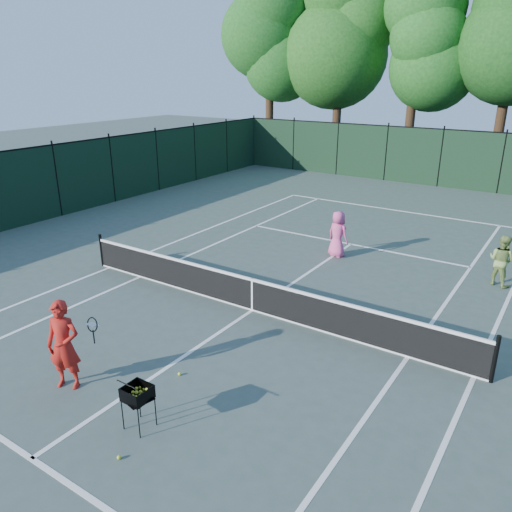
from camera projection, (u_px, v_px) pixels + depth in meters
The scene contains 20 objects.
ground at pixel (252, 310), 13.06m from camera, with size 90.00×90.00×0.00m, color #414F47.
sideline_doubles_left at pixel (110, 268), 15.90m from camera, with size 0.10×23.77×0.01m, color white.
sideline_doubles_right at pixel (474, 377), 10.22m from camera, with size 0.10×23.77×0.01m, color white.
sideline_singles_left at pixel (140, 277), 15.19m from camera, with size 0.10×23.77×0.01m, color white.
sideline_singles_right at pixel (408, 357), 10.93m from camera, with size 0.10×23.77×0.01m, color white.
baseline_far at pixel (400, 211), 22.34m from camera, with size 10.97×0.10×0.01m, color white.
service_line_near at pixel (31, 459), 8.06m from camera, with size 8.23×0.10×0.01m, color white.
service_line_far at pixel (351, 244), 18.06m from camera, with size 8.23×0.10×0.01m, color white.
center_service_line at pixel (252, 310), 13.06m from camera, with size 0.10×12.80×0.01m, color white.
tennis_net at pixel (252, 294), 12.89m from camera, with size 11.69×0.09×1.06m.
fence_far at pixel (440, 159), 26.60m from camera, with size 24.00×0.05×3.00m, color black.
tree_0 at pixel (270, 35), 33.75m from camera, with size 6.40×6.40×13.14m.
tree_1 at pixel (342, 24), 31.36m from camera, with size 6.80×6.80×13.98m.
tree_2 at pixel (419, 37), 28.95m from camera, with size 6.00×6.00×12.40m.
coach at pixel (64, 345), 9.62m from camera, with size 0.82×0.89×1.84m.
player_pink at pixel (338, 234), 16.63m from camera, with size 0.87×0.67×1.56m.
player_green at pixel (501, 260), 14.39m from camera, with size 0.90×0.80×1.52m.
ball_hopper at pixel (137, 394), 8.54m from camera, with size 0.52×0.52×0.84m.
loose_ball_near_cart at pixel (119, 457), 8.04m from camera, with size 0.07×0.07×0.07m, color #CAD72C.
loose_ball_midcourt at pixel (179, 374), 10.26m from camera, with size 0.07×0.07×0.07m, color #D2F231.
Camera 1 is at (6.57, -9.73, 5.89)m, focal length 35.00 mm.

